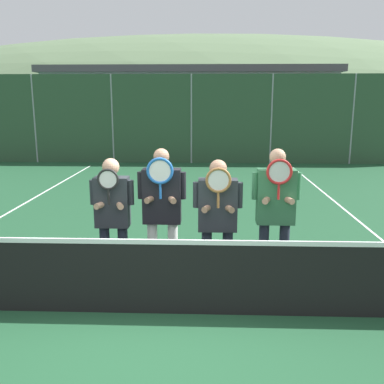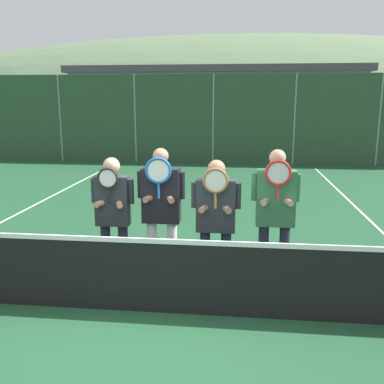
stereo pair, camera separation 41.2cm
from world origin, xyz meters
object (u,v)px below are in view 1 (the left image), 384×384
object	(u,v)px
car_far_left	(66,134)
car_center	(300,136)
player_center_right	(218,214)
car_left_of_center	(180,135)
player_leftmost	(112,212)
player_rightmost	(276,207)
player_center_left	(162,207)

from	to	relation	value
car_far_left	car_center	bearing A→B (deg)	0.25
player_center_right	car_left_of_center	distance (m)	13.48
car_far_left	player_leftmost	bearing A→B (deg)	-69.51
player_center_right	player_rightmost	xyz separation A→B (m)	(0.74, 0.13, 0.06)
player_center_left	player_rightmost	bearing A→B (deg)	0.69
player_rightmost	car_center	bearing A→B (deg)	76.94
player_rightmost	player_leftmost	bearing A→B (deg)	-179.89
player_leftmost	car_center	distance (m)	14.50
player_center_left	player_rightmost	distance (m)	1.45
player_center_left	car_center	distance (m)	14.29
car_center	player_rightmost	bearing A→B (deg)	-103.06
player_leftmost	car_center	xyz separation A→B (m)	(5.23, 13.52, -0.15)
player_center_left	player_rightmost	world-z (taller)	same
car_far_left	car_left_of_center	xyz separation A→B (m)	(5.06, -0.20, -0.02)
player_leftmost	player_center_left	size ratio (longest dim) A/B	0.93
player_center_right	car_center	xyz separation A→B (m)	(3.88, 13.65, -0.17)
car_center	car_left_of_center	bearing A→B (deg)	-177.36
player_center_left	car_far_left	size ratio (longest dim) A/B	0.42
player_center_left	car_center	bearing A→B (deg)	71.29
car_far_left	player_center_left	bearing A→B (deg)	-67.16
player_rightmost	car_far_left	size ratio (longest dim) A/B	0.42
player_center_right	car_far_left	bearing A→B (deg)	115.15
player_center_right	car_center	distance (m)	14.19
car_far_left	car_center	size ratio (longest dim) A/B	0.94
player_leftmost	player_center_right	bearing A→B (deg)	-5.50
player_center_left	car_far_left	bearing A→B (deg)	112.84
player_rightmost	player_center_right	bearing A→B (deg)	-169.70
player_rightmost	car_far_left	world-z (taller)	player_rightmost
player_center_left	car_far_left	world-z (taller)	player_center_left
car_center	car_far_left	bearing A→B (deg)	-179.75
car_left_of_center	player_center_left	bearing A→B (deg)	-87.31
player_center_right	car_left_of_center	world-z (taller)	car_left_of_center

